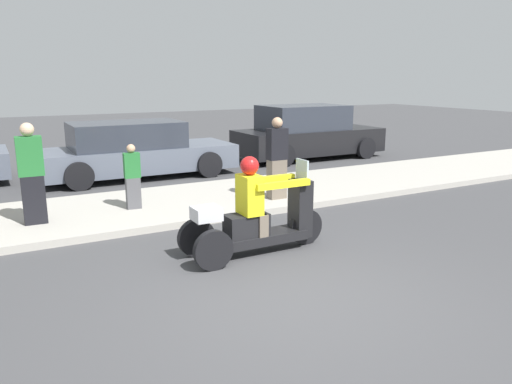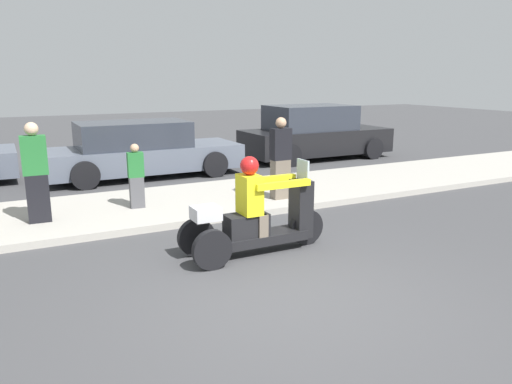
{
  "view_description": "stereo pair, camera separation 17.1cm",
  "coord_description": "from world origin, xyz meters",
  "px_view_note": "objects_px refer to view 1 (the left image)",
  "views": [
    {
      "loc": [
        -2.95,
        -4.35,
        2.47
      ],
      "look_at": [
        0.28,
        1.58,
        0.9
      ],
      "focal_mm": 35.0,
      "sensor_mm": 36.0,
      "label": 1
    },
    {
      "loc": [
        -2.8,
        -4.42,
        2.47
      ],
      "look_at": [
        0.28,
        1.58,
        0.9
      ],
      "focal_mm": 35.0,
      "sensor_mm": 36.0,
      "label": 2
    }
  ],
  "objects_px": {
    "spectator_mid_group": "(32,176)",
    "parked_car_lot_left": "(134,151)",
    "spectator_end_of_line": "(277,160)",
    "parked_car_lot_right": "(307,134)",
    "motorcycle_trike": "(256,219)",
    "spectator_near_curb": "(133,178)"
  },
  "relations": [
    {
      "from": "spectator_end_of_line",
      "to": "parked_car_lot_right",
      "type": "bearing_deg",
      "value": 49.96
    },
    {
      "from": "parked_car_lot_right",
      "to": "spectator_mid_group",
      "type": "bearing_deg",
      "value": -153.49
    },
    {
      "from": "spectator_near_curb",
      "to": "parked_car_lot_right",
      "type": "height_order",
      "value": "parked_car_lot_right"
    },
    {
      "from": "motorcycle_trike",
      "to": "spectator_near_curb",
      "type": "height_order",
      "value": "motorcycle_trike"
    },
    {
      "from": "spectator_mid_group",
      "to": "spectator_near_curb",
      "type": "bearing_deg",
      "value": 5.62
    },
    {
      "from": "motorcycle_trike",
      "to": "parked_car_lot_right",
      "type": "bearing_deg",
      "value": 51.05
    },
    {
      "from": "parked_car_lot_left",
      "to": "motorcycle_trike",
      "type": "bearing_deg",
      "value": -89.69
    },
    {
      "from": "motorcycle_trike",
      "to": "parked_car_lot_left",
      "type": "bearing_deg",
      "value": 90.31
    },
    {
      "from": "motorcycle_trike",
      "to": "spectator_mid_group",
      "type": "distance_m",
      "value": 3.79
    },
    {
      "from": "spectator_mid_group",
      "to": "spectator_end_of_line",
      "type": "bearing_deg",
      "value": -5.43
    },
    {
      "from": "motorcycle_trike",
      "to": "spectator_near_curb",
      "type": "bearing_deg",
      "value": 109.11
    },
    {
      "from": "spectator_near_curb",
      "to": "parked_car_lot_left",
      "type": "relative_size",
      "value": 0.24
    },
    {
      "from": "spectator_mid_group",
      "to": "parked_car_lot_left",
      "type": "height_order",
      "value": "spectator_mid_group"
    },
    {
      "from": "spectator_end_of_line",
      "to": "spectator_mid_group",
      "type": "distance_m",
      "value": 4.36
    },
    {
      "from": "spectator_end_of_line",
      "to": "parked_car_lot_right",
      "type": "height_order",
      "value": "spectator_end_of_line"
    },
    {
      "from": "parked_car_lot_left",
      "to": "parked_car_lot_right",
      "type": "relative_size",
      "value": 1.06
    },
    {
      "from": "motorcycle_trike",
      "to": "parked_car_lot_right",
      "type": "height_order",
      "value": "parked_car_lot_right"
    },
    {
      "from": "spectator_mid_group",
      "to": "parked_car_lot_left",
      "type": "distance_m",
      "value": 4.45
    },
    {
      "from": "parked_car_lot_right",
      "to": "parked_car_lot_left",
      "type": "bearing_deg",
      "value": -175.52
    },
    {
      "from": "spectator_near_curb",
      "to": "spectator_mid_group",
      "type": "height_order",
      "value": "spectator_mid_group"
    },
    {
      "from": "parked_car_lot_left",
      "to": "parked_car_lot_right",
      "type": "height_order",
      "value": "parked_car_lot_right"
    },
    {
      "from": "motorcycle_trike",
      "to": "parked_car_lot_right",
      "type": "distance_m",
      "value": 8.62
    }
  ]
}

